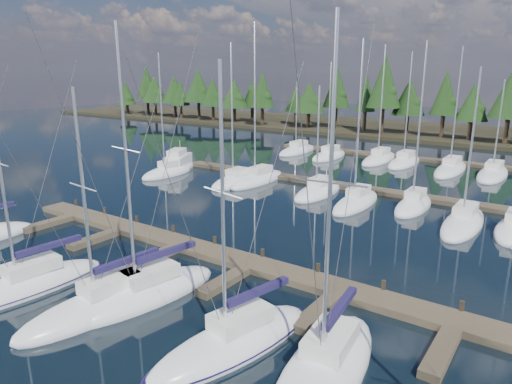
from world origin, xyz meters
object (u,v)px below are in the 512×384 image
Objects in this scene: main_dock at (248,268)px; motor_yacht_left at (178,166)px; front_sailboat_3 at (104,305)px; front_sailboat_2 at (145,293)px; front_sailboat_4 at (234,342)px; front_sailboat_5 at (326,366)px; front_sailboat_1 at (27,286)px.

motor_yacht_left reaches higher than main_dock.
front_sailboat_3 reaches higher than main_dock.
front_sailboat_4 is (6.75, -0.83, -0.01)m from front_sailboat_2.
main_dock is at bearing 67.50° from front_sailboat_2.
main_dock is at bearing -37.99° from motor_yacht_left.
motor_yacht_left is (-24.68, 19.27, 0.27)m from main_dock.
front_sailboat_2 is 10.92m from front_sailboat_5.
front_sailboat_2 is 1.24× the size of front_sailboat_3.
front_sailboat_4 is (4.24, -6.89, 0.08)m from main_dock.
main_dock is 2.94× the size of front_sailboat_2.
front_sailboat_5 is at bearing 9.41° from front_sailboat_3.
main_dock is at bearing 121.59° from front_sailboat_4.
front_sailboat_5 is (10.92, -0.06, -0.00)m from front_sailboat_2.
motor_yacht_left is at bearing 142.49° from front_sailboat_5.
front_sailboat_4 is at bearing -169.56° from front_sailboat_5.
front_sailboat_4 is (12.85, 2.35, -0.00)m from front_sailboat_1.
front_sailboat_1 is 32.73m from motor_yacht_left.
front_sailboat_3 reaches higher than motor_yacht_left.
front_sailboat_1 is 6.88m from front_sailboat_2.
front_sailboat_4 is 1.47× the size of motor_yacht_left.
front_sailboat_2 is 2.17m from front_sailboat_3.
front_sailboat_2 is 1.02× the size of front_sailboat_5.
motor_yacht_left is at bearing 142.01° from main_dock.
main_dock is 8.73m from front_sailboat_3.
front_sailboat_5 reaches higher than main_dock.
front_sailboat_4 reaches higher than motor_yacht_left.
front_sailboat_2 reaches higher than main_dock.
front_sailboat_3 is at bearing -112.39° from main_dock.
front_sailboat_4 is at bearing -7.02° from front_sailboat_2.
front_sailboat_1 is at bearing -167.47° from front_sailboat_3.
front_sailboat_4 is at bearing 8.84° from front_sailboat_3.
main_dock is 31.31m from motor_yacht_left.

